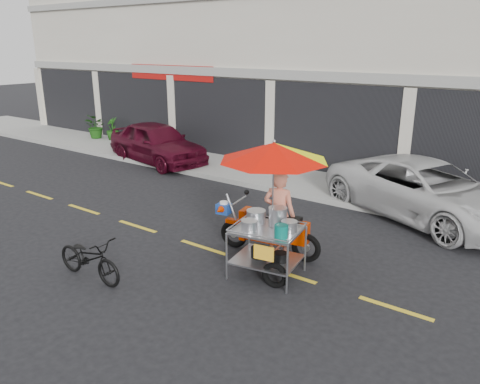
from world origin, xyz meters
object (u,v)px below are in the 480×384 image
Objects in this scene: white_pickup at (426,190)px; near_bicycle at (89,258)px; maroon_sedan at (157,143)px; food_vendor_rig at (274,187)px.

near_bicycle is (-3.95, -6.70, -0.29)m from white_pickup.
white_pickup is at bearing -80.08° from maroon_sedan.
white_pickup is at bearing 60.90° from food_vendor_rig.
food_vendor_rig reaches higher than white_pickup.
food_vendor_rig is at bearing -109.84° from maroon_sedan.
white_pickup reaches higher than near_bicycle.
near_bicycle is at bearing -131.68° from maroon_sedan.
white_pickup is (9.20, -0.14, -0.03)m from maroon_sedan.
white_pickup is 4.73m from food_vendor_rig.
maroon_sedan is at bearing 112.58° from white_pickup.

